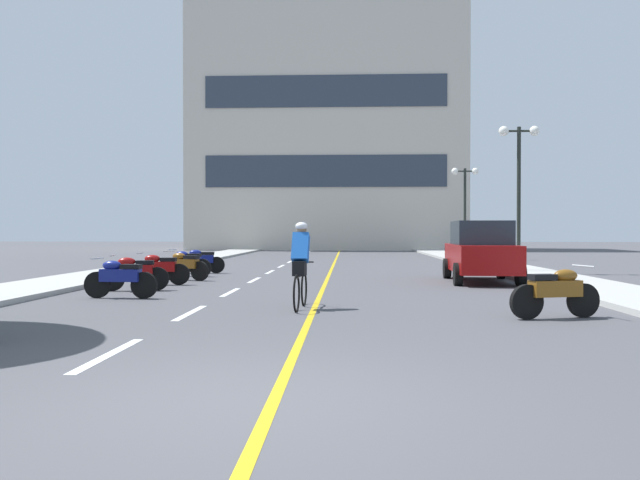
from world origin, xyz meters
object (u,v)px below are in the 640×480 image
Objects in this scene: motorcycle_3 at (134,272)px; motorcycle_7 at (201,260)px; cyclist_rider at (300,263)px; motorcycle_6 at (187,262)px; street_lamp_far at (465,191)px; motorcycle_4 at (159,268)px; motorcycle_5 at (184,265)px; motorcycle_2 at (120,277)px; motorcycle_1 at (556,291)px; street_lamp_mid at (519,165)px; parked_car_near at (481,251)px.

motorcycle_3 is 6.83m from motorcycle_7.
cyclist_rider is (4.39, -10.36, 0.41)m from motorcycle_7.
motorcycle_6 is at bearing 89.71° from motorcycle_3.
motorcycle_4 is at bearing -124.24° from street_lamp_far.
motorcycle_3 is 1.03× the size of motorcycle_5.
street_lamp_far is 2.85× the size of motorcycle_2.
motorcycle_7 is (-11.67, -12.11, -3.22)m from street_lamp_far.
motorcycle_4 is at bearing -88.79° from motorcycle_6.
motorcycle_7 is at bearing 89.94° from motorcycle_4.
motorcycle_1 is 11.06m from motorcycle_4.
motorcycle_1 is 0.98× the size of motorcycle_3.
motorcycle_2 and motorcycle_4 have the same top height.
cyclist_rider is (4.12, -7.01, 0.41)m from motorcycle_5.
street_lamp_mid reaches higher than motorcycle_3.
motorcycle_3 and motorcycle_6 have the same top height.
cyclist_rider is at bearing -50.45° from motorcycle_4.
motorcycle_6 is (-9.37, 1.91, -0.44)m from parked_car_near.
street_lamp_mid is 15.03m from motorcycle_2.
street_lamp_mid is 11.48m from street_lamp_far.
motorcycle_7 is 0.96× the size of cyclist_rider.
parked_car_near reaches higher than motorcycle_5.
street_lamp_far is at bearing 58.13° from motorcycle_3.
motorcycle_2 is at bearing -150.72° from parked_car_near.
motorcycle_2 and motorcycle_3 have the same top height.
cyclist_rider reaches higher than motorcycle_3.
street_lamp_mid is 3.18× the size of motorcycle_5.
motorcycle_7 is 11.26m from cyclist_rider.
motorcycle_7 is (0.08, 1.64, 0.00)m from motorcycle_6.
motorcycle_1 is 14.62m from motorcycle_7.
motorcycle_1 is at bearing -18.67° from motorcycle_2.
street_lamp_far reaches higher than parked_car_near.
motorcycle_4 is 1.01× the size of motorcycle_6.
motorcycle_3 is (-11.61, -7.45, -3.45)m from street_lamp_mid.
motorcycle_6 is (-0.07, 3.40, 0.00)m from motorcycle_4.
cyclist_rider reaches higher than motorcycle_5.
motorcycle_5 is at bearing 178.75° from parked_car_near.
motorcycle_4 and motorcycle_5 have the same top height.
motorcycle_5 is 0.96× the size of motorcycle_7.
motorcycle_3 is 5.19m from motorcycle_6.
parked_car_near is at bearing -1.25° from motorcycle_5.
motorcycle_4 and motorcycle_6 have the same top height.
street_lamp_far is 23.78m from cyclist_rider.
parked_car_near is at bearing -20.90° from motorcycle_7.
street_lamp_far is 2.87× the size of motorcycle_3.
motorcycle_6 is (-11.58, -2.26, -3.45)m from street_lamp_mid.
motorcycle_7 is at bearing 91.27° from motorcycle_2.
motorcycle_2 is at bearing -90.83° from motorcycle_5.
motorcycle_1 is at bearing -92.75° from parked_car_near.
street_lamp_far is at bearing 49.49° from motorcycle_6.
motorcycle_6 is at bearing 132.06° from motorcycle_1.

